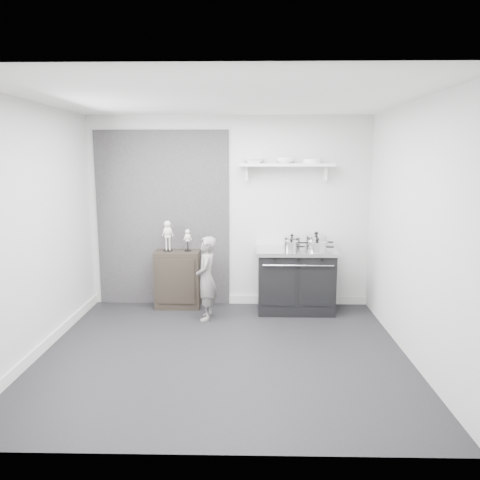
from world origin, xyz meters
The scene contains 15 objects.
ground centered at (0.00, 0.00, 0.00)m, with size 4.00×4.00×0.00m, color black.
room_shell centered at (-0.09, 0.15, 1.64)m, with size 4.02×3.62×2.71m.
wall_shelf centered at (0.80, 1.68, 2.01)m, with size 1.30×0.26×0.24m.
stove centered at (0.93, 1.48, 0.44)m, with size 1.09×0.68×0.88m.
side_cabinet centered at (-0.73, 1.61, 0.41)m, with size 0.63×0.37×0.82m, color black.
child centered at (-0.27, 1.10, 0.55)m, with size 0.40×0.27×1.11m, color slate.
pot_back_left centered at (0.88, 1.58, 0.96)m, with size 0.32×0.24×0.19m.
pot_back_right centered at (1.22, 1.58, 0.97)m, with size 0.39×0.30×0.23m.
pot_front_right centered at (1.20, 1.31, 0.95)m, with size 0.36×0.27×0.19m.
pot_front_center centered at (0.85, 1.34, 0.95)m, with size 0.28×0.19×0.17m.
skeleton_full centered at (-0.86, 1.61, 1.07)m, with size 0.14×0.09×0.50m, color beige, non-canonical shape.
skeleton_torso centered at (-0.58, 1.61, 1.00)m, with size 0.10×0.06×0.35m, color beige, non-canonical shape.
bowl_large centered at (0.35, 1.67, 2.08)m, with size 0.29×0.29×0.07m, color white.
bowl_small centered at (0.78, 1.67, 2.08)m, with size 0.25×0.25×0.08m, color white.
plate_stack centered at (1.14, 1.67, 2.07)m, with size 0.25×0.25×0.06m, color white.
Camera 1 is at (0.29, -4.84, 2.11)m, focal length 35.00 mm.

